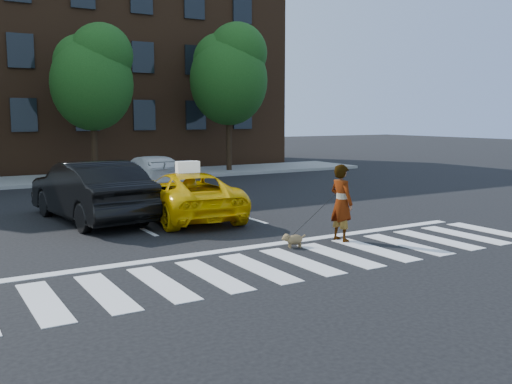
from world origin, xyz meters
TOP-DOWN VIEW (x-y plane):
  - ground at (0.00, 0.00)m, footprint 120.00×120.00m
  - crosswalk at (0.00, 0.00)m, footprint 13.00×2.40m
  - stop_line at (0.00, 1.60)m, footprint 12.00×0.30m
  - sidewalk_far at (0.00, 17.50)m, footprint 30.00×4.00m
  - building at (0.00, 25.00)m, footprint 26.00×10.00m
  - tree_mid at (0.53, 17.00)m, footprint 3.69×3.69m
  - tree_right at (7.53, 17.00)m, footprint 4.00×4.00m
  - taxi at (0.03, 5.79)m, footprint 2.71×5.06m
  - black_sedan at (-2.43, 6.77)m, footprint 2.38×5.35m
  - white_suv at (1.40, 12.37)m, footprint 1.94×4.76m
  - woman at (1.95, 1.10)m, footprint 0.48×0.69m
  - dog at (0.58, 1.11)m, footprint 0.56×0.32m
  - taxi_sign at (0.03, 5.59)m, footprint 0.67×0.34m

SIDE VIEW (x-z plane):
  - ground at x=0.00m, z-range 0.00..0.00m
  - crosswalk at x=0.00m, z-range 0.00..0.01m
  - stop_line at x=0.00m, z-range 0.00..0.01m
  - sidewalk_far at x=0.00m, z-range 0.00..0.15m
  - dog at x=0.58m, z-range 0.03..0.35m
  - taxi at x=0.03m, z-range 0.00..1.35m
  - white_suv at x=1.40m, z-range 0.00..1.38m
  - black_sedan at x=-2.43m, z-range 0.00..1.71m
  - woman at x=1.95m, z-range 0.00..1.83m
  - taxi_sign at x=0.03m, z-range 1.35..1.67m
  - tree_mid at x=0.53m, z-range 1.30..8.40m
  - tree_right at x=7.53m, z-range 1.41..9.11m
  - building at x=0.00m, z-range 0.00..12.00m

